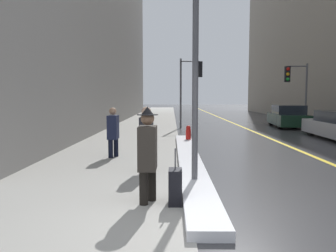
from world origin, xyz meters
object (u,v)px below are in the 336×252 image
(fire_hydrant, at_px, (188,134))
(pedestrian_in_fedora, at_px, (148,151))
(traffic_light_near, at_px, (192,78))
(pedestrian_nearside, at_px, (113,130))
(rolling_suitcase, at_px, (175,187))
(lamp_post, at_px, (195,59))
(pedestrian_trailing, at_px, (146,136))
(traffic_light_far, at_px, (295,82))
(parked_car_dark_green, at_px, (288,117))

(fire_hydrant, bearing_deg, pedestrian_in_fedora, -98.19)
(pedestrian_in_fedora, xyz_separation_m, fire_hydrant, (1.05, 7.31, -0.55))
(pedestrian_in_fedora, bearing_deg, fire_hydrant, 172.55)
(traffic_light_near, relative_size, pedestrian_nearside, 2.70)
(traffic_light_near, xyz_separation_m, rolling_suitcase, (-1.12, -13.83, -2.60))
(lamp_post, xyz_separation_m, pedestrian_nearside, (-2.20, 3.15, -1.70))
(fire_hydrant, bearing_deg, traffic_light_near, 85.32)
(pedestrian_trailing, xyz_separation_m, fire_hydrant, (1.25, 5.04, -0.53))
(lamp_post, xyz_separation_m, pedestrian_in_fedora, (-0.86, -1.06, -1.64))
(pedestrian_in_fedora, bearing_deg, traffic_light_near, 174.18)
(lamp_post, relative_size, rolling_suitcase, 4.36)
(traffic_light_far, distance_m, pedestrian_trailing, 13.78)
(pedestrian_nearside, bearing_deg, rolling_suitcase, 23.41)
(traffic_light_near, distance_m, pedestrian_trailing, 11.79)
(traffic_light_far, relative_size, pedestrian_in_fedora, 2.28)
(pedestrian_in_fedora, xyz_separation_m, pedestrian_nearside, (-1.33, 4.21, -0.07))
(lamp_post, bearing_deg, parked_car_dark_green, 63.80)
(lamp_post, distance_m, rolling_suitcase, 2.54)
(pedestrian_nearside, xyz_separation_m, rolling_suitcase, (1.79, -4.30, -0.52))
(parked_car_dark_green, bearing_deg, rolling_suitcase, 160.29)
(traffic_light_near, height_order, rolling_suitcase, traffic_light_near)
(pedestrian_trailing, relative_size, fire_hydrant, 2.24)
(parked_car_dark_green, bearing_deg, traffic_light_near, 102.16)
(pedestrian_nearside, relative_size, parked_car_dark_green, 0.35)
(rolling_suitcase, height_order, fire_hydrant, rolling_suitcase)
(pedestrian_in_fedora, bearing_deg, parked_car_dark_green, 153.45)
(fire_hydrant, bearing_deg, pedestrian_trailing, -103.90)
(pedestrian_trailing, bearing_deg, traffic_light_near, 171.94)
(pedestrian_trailing, bearing_deg, pedestrian_nearside, -148.88)
(pedestrian_in_fedora, bearing_deg, pedestrian_trailing, -174.35)
(traffic_light_near, bearing_deg, rolling_suitcase, -100.63)
(pedestrian_nearside, bearing_deg, pedestrian_trailing, 31.12)
(pedestrian_in_fedora, distance_m, rolling_suitcase, 0.75)
(pedestrian_nearside, height_order, fire_hydrant, pedestrian_nearside)
(pedestrian_trailing, distance_m, fire_hydrant, 5.22)
(traffic_light_far, bearing_deg, rolling_suitcase, 65.04)
(lamp_post, bearing_deg, traffic_light_near, 86.76)
(traffic_light_near, xyz_separation_m, pedestrian_in_fedora, (-1.58, -13.75, -2.01))
(lamp_post, distance_m, traffic_light_near, 12.71)
(traffic_light_far, xyz_separation_m, fire_hydrant, (-6.40, -6.27, -2.34))
(pedestrian_trailing, distance_m, parked_car_dark_green, 14.31)
(lamp_post, height_order, parked_car_dark_green, lamp_post)
(traffic_light_near, distance_m, pedestrian_in_fedora, 13.98)
(rolling_suitcase, bearing_deg, traffic_light_far, 153.64)
(fire_hydrant, bearing_deg, pedestrian_nearside, -127.58)
(traffic_light_far, height_order, rolling_suitcase, traffic_light_far)
(pedestrian_in_fedora, relative_size, parked_car_dark_green, 0.38)
(pedestrian_in_fedora, relative_size, fire_hydrant, 2.33)
(traffic_light_far, bearing_deg, fire_hydrant, 46.54)
(rolling_suitcase, bearing_deg, parked_car_dark_green, 155.05)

